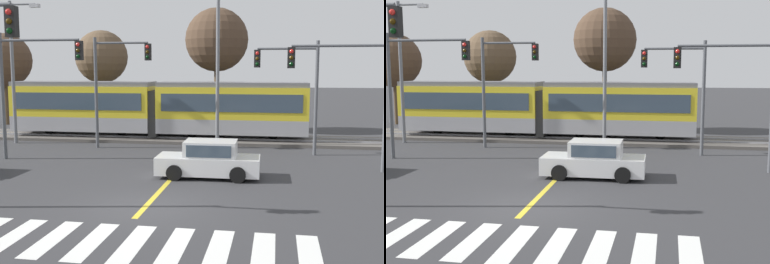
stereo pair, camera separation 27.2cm
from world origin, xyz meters
TOP-DOWN VIEW (x-y plane):
  - ground_plane at (0.00, 0.00)m, footprint 200.00×200.00m
  - track_bed at (0.00, 14.72)m, footprint 120.00×4.00m
  - rail_near at (0.00, 14.00)m, footprint 120.00×0.08m
  - rail_far at (0.00, 15.44)m, footprint 120.00×0.08m
  - light_rail_tram at (-3.18, 14.71)m, footprint 18.50×2.64m
  - crosswalk_stripe_2 at (-2.75, -3.13)m, footprint 0.58×2.80m
  - crosswalk_stripe_3 at (-1.65, -3.14)m, footprint 0.58×2.80m
  - crosswalk_stripe_4 at (-0.55, -3.15)m, footprint 0.58×2.80m
  - crosswalk_stripe_5 at (0.55, -3.16)m, footprint 0.58×2.80m
  - crosswalk_stripe_6 at (1.65, -3.17)m, footprint 0.58×2.80m
  - crosswalk_stripe_7 at (2.75, -3.17)m, footprint 0.58×2.80m
  - crosswalk_stripe_8 at (3.85, -3.18)m, footprint 0.58×2.80m
  - crosswalk_stripe_9 at (4.95, -3.19)m, footprint 0.58×2.80m
  - lane_centre_line at (0.00, 5.78)m, footprint 0.20×13.87m
  - sedan_crossing at (1.45, 4.70)m, footprint 4.22×1.95m
  - traffic_light_mid_left at (-7.55, 7.04)m, footprint 4.25×0.38m
  - traffic_light_far_left at (-4.65, 11.00)m, footprint 3.25×0.38m
  - traffic_light_far_right at (5.08, 10.59)m, footprint 3.25×0.38m
  - traffic_light_mid_right at (7.28, 6.86)m, footprint 4.25×0.38m
  - street_lamp_west at (-10.96, 11.82)m, footprint 1.94×0.28m
  - street_lamp_centre at (1.18, 11.98)m, footprint 2.28×0.28m
  - bare_tree_far_west at (-16.81, 20.57)m, footprint 4.23×4.23m
  - bare_tree_west at (-8.40, 19.36)m, footprint 3.83×3.83m
  - bare_tree_east at (0.06, 19.24)m, footprint 4.40×4.40m

SIDE VIEW (x-z plane):
  - ground_plane at x=0.00m, z-range 0.00..0.00m
  - lane_centre_line at x=0.00m, z-range 0.00..0.01m
  - crosswalk_stripe_2 at x=-2.75m, z-range 0.00..0.01m
  - crosswalk_stripe_3 at x=-1.65m, z-range 0.00..0.01m
  - crosswalk_stripe_4 at x=-0.55m, z-range 0.00..0.01m
  - crosswalk_stripe_5 at x=0.55m, z-range 0.00..0.01m
  - crosswalk_stripe_6 at x=1.65m, z-range 0.00..0.01m
  - crosswalk_stripe_7 at x=2.75m, z-range 0.00..0.01m
  - crosswalk_stripe_8 at x=3.85m, z-range 0.00..0.01m
  - crosswalk_stripe_9 at x=4.95m, z-range 0.00..0.01m
  - track_bed at x=0.00m, z-range 0.00..0.18m
  - rail_near at x=0.00m, z-range 0.18..0.28m
  - rail_far at x=0.00m, z-range 0.18..0.28m
  - sedan_crossing at x=1.45m, z-range -0.06..1.46m
  - light_rail_tram at x=-3.18m, z-range 0.33..3.76m
  - traffic_light_far_right at x=5.08m, z-range 0.93..6.76m
  - traffic_light_mid_right at x=7.28m, z-range 0.95..6.86m
  - traffic_light_far_left at x=-4.65m, z-range 1.00..7.13m
  - traffic_light_mid_left at x=-7.55m, z-range 1.05..7.18m
  - street_lamp_west at x=-10.96m, z-range 0.54..8.84m
  - street_lamp_centre at x=1.18m, z-range 0.59..9.40m
  - bare_tree_far_west at x=-16.81m, z-range 1.46..8.63m
  - bare_tree_west at x=-8.40m, z-range 1.65..8.84m
  - bare_tree_east at x=0.06m, z-range 2.08..10.69m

